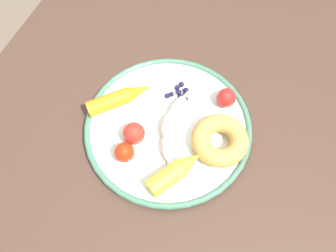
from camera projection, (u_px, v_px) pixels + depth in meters
ground_plane at (169, 203)px, 1.33m from camera, size 6.00×6.00×0.00m
dining_table at (170, 132)px, 0.78m from camera, size 1.18×0.84×0.71m
plate at (168, 127)px, 0.68m from camera, size 0.33×0.33×0.02m
banana at (175, 127)px, 0.67m from camera, size 0.23×0.09×0.03m
carrot_orange at (120, 98)px, 0.69m from camera, size 0.12×0.12×0.03m
carrot_yellow at (176, 172)px, 0.62m from camera, size 0.11×0.09×0.04m
donut at (220, 140)px, 0.65m from camera, size 0.13×0.13×0.04m
blueberry_pile at (180, 92)px, 0.71m from camera, size 0.04×0.05×0.02m
tomato_near at (226, 98)px, 0.69m from camera, size 0.04×0.04×0.04m
tomato_mid at (134, 133)px, 0.65m from camera, size 0.04×0.04×0.04m
tomato_far at (124, 152)px, 0.64m from camera, size 0.04×0.04×0.04m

